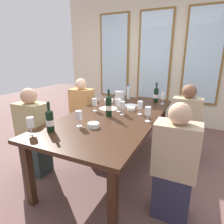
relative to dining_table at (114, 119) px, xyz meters
name	(u,v)px	position (x,y,z in m)	size (l,w,h in m)	color
ground_plane	(114,165)	(0.00, 0.00, -0.67)	(12.00, 12.00, 0.00)	brown
back_wall_with_windows	(155,57)	(0.00, 2.13, 0.78)	(4.30, 0.10, 2.90)	beige
dining_table	(114,119)	(0.00, 0.00, 0.00)	(1.10, 2.23, 0.74)	#341E11
white_plate_0	(130,106)	(0.04, 0.51, 0.07)	(0.21, 0.21, 0.01)	white
white_plate_1	(108,109)	(-0.18, 0.20, 0.07)	(0.26, 0.26, 0.01)	white
metal_pitcher	(120,97)	(-0.18, 0.61, 0.16)	(0.16, 0.16, 0.19)	silver
wine_bottle_0	(109,106)	(-0.03, -0.09, 0.20)	(0.08, 0.08, 0.34)	black
wine_bottle_1	(156,95)	(0.33, 0.91, 0.19)	(0.08, 0.08, 0.32)	black
wine_bottle_2	(50,120)	(-0.34, -0.79, 0.18)	(0.08, 0.08, 0.31)	black
tasting_bowl_0	(109,101)	(-0.36, 0.58, 0.09)	(0.15, 0.15, 0.05)	white
tasting_bowl_1	(131,109)	(0.13, 0.28, 0.09)	(0.11, 0.11, 0.04)	white
tasting_bowl_2	(118,99)	(-0.28, 0.78, 0.09)	(0.14, 0.14, 0.05)	white
tasting_bowl_3	(93,125)	(-0.01, -0.51, 0.09)	(0.12, 0.12, 0.05)	white
water_bottle	(128,92)	(-0.16, 0.96, 0.18)	(0.06, 0.06, 0.24)	white
wine_glass_0	(148,112)	(0.46, -0.08, 0.18)	(0.07, 0.07, 0.17)	white
wine_glass_1	(95,103)	(-0.31, 0.04, 0.18)	(0.07, 0.07, 0.17)	white
wine_glass_2	(30,123)	(-0.45, -0.93, 0.18)	(0.07, 0.07, 0.17)	white
wine_glass_3	(122,106)	(0.10, 0.04, 0.18)	(0.07, 0.07, 0.17)	white
wine_glass_4	(79,116)	(-0.16, -0.55, 0.18)	(0.07, 0.07, 0.17)	white
wine_glass_5	(163,96)	(0.46, 0.83, 0.19)	(0.07, 0.07, 0.17)	white
wine_glass_6	(140,105)	(0.30, 0.15, 0.19)	(0.07, 0.07, 0.17)	white
wine_glass_7	(119,103)	(0.00, 0.15, 0.18)	(0.07, 0.07, 0.17)	white
seated_person_0	(82,112)	(-0.85, 0.51, -0.15)	(0.38, 0.24, 1.11)	#2C2143
seated_person_1	(185,126)	(0.85, 0.56, -0.15)	(0.38, 0.24, 1.11)	#25223B
seated_person_2	(34,134)	(-0.85, -0.57, -0.15)	(0.38, 0.24, 1.11)	#283432
seated_person_3	(174,166)	(0.85, -0.55, -0.15)	(0.38, 0.24, 1.11)	#29293C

